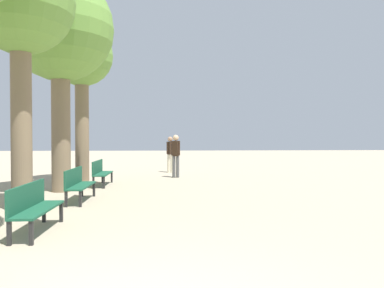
# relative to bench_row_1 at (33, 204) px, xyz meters

# --- Properties ---
(bench_row_1) EXTENTS (0.42, 1.66, 0.85)m
(bench_row_1) POSITION_rel_bench_row_1_xyz_m (0.00, 0.00, 0.00)
(bench_row_1) COLOR #195138
(bench_row_1) RESTS_ON ground_plane
(bench_row_2) EXTENTS (0.42, 1.66, 0.85)m
(bench_row_2) POSITION_rel_bench_row_1_xyz_m (0.00, 3.10, 0.00)
(bench_row_2) COLOR #195138
(bench_row_2) RESTS_ON ground_plane
(bench_row_3) EXTENTS (0.42, 1.66, 0.85)m
(bench_row_3) POSITION_rel_bench_row_1_xyz_m (0.00, 6.21, 0.00)
(bench_row_3) COLOR #195138
(bench_row_3) RESTS_ON ground_plane
(tree_row_1) EXTENTS (2.37, 2.37, 5.87)m
(tree_row_1) POSITION_rel_bench_row_1_xyz_m (-0.92, 1.89, 4.04)
(tree_row_1) COLOR #7A664C
(tree_row_1) RESTS_ON ground_plane
(tree_row_2) EXTENTS (3.19, 3.19, 6.53)m
(tree_row_2) POSITION_rel_bench_row_1_xyz_m (-0.92, 4.87, 4.34)
(tree_row_2) COLOR #7A664C
(tree_row_2) RESTS_ON ground_plane
(tree_row_3) EXTENTS (2.31, 2.31, 5.85)m
(tree_row_3) POSITION_rel_bench_row_1_xyz_m (-0.92, 7.54, 4.00)
(tree_row_3) COLOR #7A664C
(tree_row_3) RESTS_ON ground_plane
(pedestrian_near) EXTENTS (0.35, 0.27, 1.73)m
(pedestrian_near) POSITION_rel_bench_row_1_xyz_m (2.59, 8.46, 0.50)
(pedestrian_near) COLOR #4C4C4C
(pedestrian_near) RESTS_ON ground_plane
(pedestrian_mid) EXTENTS (0.33, 0.29, 1.65)m
(pedestrian_mid) POSITION_rel_bench_row_1_xyz_m (2.35, 10.58, 0.46)
(pedestrian_mid) COLOR beige
(pedestrian_mid) RESTS_ON ground_plane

